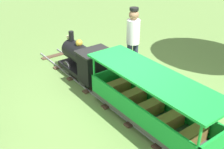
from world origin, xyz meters
TOP-DOWN VIEW (x-y plane):
  - ground_plane at (0.00, 0.00)m, footprint 60.00×60.00m
  - track at (0.00, -0.01)m, footprint 0.75×6.40m
  - locomotive at (0.00, 1.20)m, footprint 0.71×1.45m
  - passenger_car at (0.00, -0.91)m, footprint 0.81×2.70m
  - conductor_person at (1.01, 0.76)m, footprint 0.30×0.30m

SIDE VIEW (x-z plane):
  - ground_plane at x=0.00m, z-range 0.00..0.00m
  - track at x=0.00m, z-range 0.00..0.04m
  - passenger_car at x=0.00m, z-range -0.07..0.90m
  - locomotive at x=0.00m, z-range 0.00..0.97m
  - conductor_person at x=1.01m, z-range 0.15..1.77m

